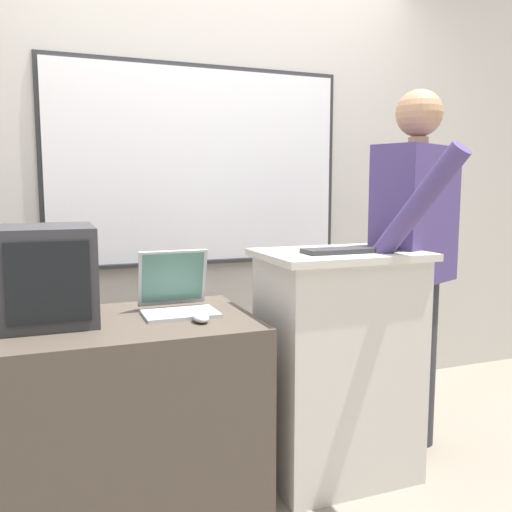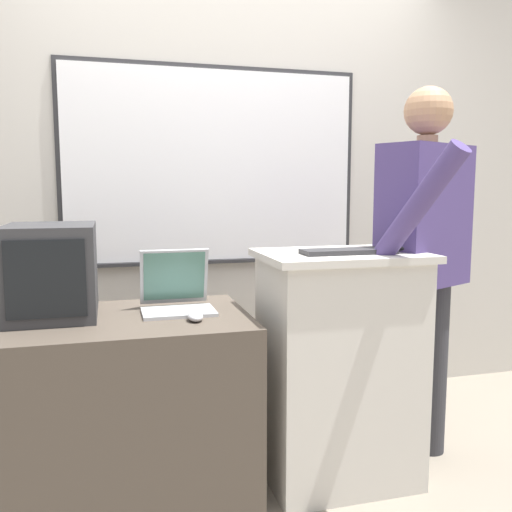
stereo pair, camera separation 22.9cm
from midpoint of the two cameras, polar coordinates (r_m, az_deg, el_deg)
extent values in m
cube|color=beige|center=(3.17, -7.00, 10.45)|extent=(6.40, 0.12, 2.90)
cube|color=#2D2D30|center=(3.08, -8.21, 9.37)|extent=(1.67, 0.02, 1.10)
cube|color=white|center=(3.07, -8.18, 9.37)|extent=(1.62, 0.02, 1.05)
cube|color=#2D2D30|center=(3.08, -7.95, -0.66)|extent=(1.46, 0.04, 0.02)
cube|color=beige|center=(2.43, 5.88, -11.63)|extent=(0.62, 0.46, 0.97)
cube|color=beige|center=(2.31, 6.03, 0.13)|extent=(0.68, 0.50, 0.03)
cube|color=#4C4238|center=(2.32, -15.86, -15.56)|extent=(0.97, 0.68, 0.75)
cylinder|color=#333338|center=(2.59, 12.13, -12.10)|extent=(0.13, 0.13, 0.83)
cylinder|color=#333338|center=(2.79, 14.85, -10.77)|extent=(0.13, 0.13, 0.83)
cube|color=#473870|center=(2.56, 14.02, 4.20)|extent=(0.49, 0.38, 0.62)
cylinder|color=tan|center=(2.56, 14.24, 11.60)|extent=(0.09, 0.09, 0.04)
sphere|color=tan|center=(2.58, 14.33, 14.37)|extent=(0.21, 0.21, 0.21)
cylinder|color=#473870|center=(2.19, 13.49, 4.76)|extent=(0.26, 0.43, 0.52)
cylinder|color=#473870|center=(2.77, 16.60, 3.82)|extent=(0.08, 0.08, 0.59)
cube|color=#B7BABF|center=(2.23, -10.91, -6.00)|extent=(0.30, 0.20, 0.01)
cube|color=#B7BABF|center=(2.34, -11.56, -2.28)|extent=(0.29, 0.08, 0.24)
cube|color=#4C7A6B|center=(2.33, -11.53, -2.26)|extent=(0.26, 0.06, 0.21)
cube|color=#2D2D30|center=(2.26, 6.87, 0.59)|extent=(0.39, 0.12, 0.02)
ellipsoid|color=#BCBCC1|center=(2.10, -8.96, -6.49)|extent=(0.06, 0.10, 0.03)
ellipsoid|color=black|center=(2.39, 11.77, 1.03)|extent=(0.06, 0.10, 0.03)
cube|color=#333335|center=(2.27, -23.76, -1.73)|extent=(0.34, 0.44, 0.37)
cube|color=black|center=(2.05, -24.04, -2.64)|extent=(0.28, 0.01, 0.29)
camera|label=1|loc=(0.11, -92.86, -0.36)|focal=38.00mm
camera|label=2|loc=(0.11, 87.14, 0.36)|focal=38.00mm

